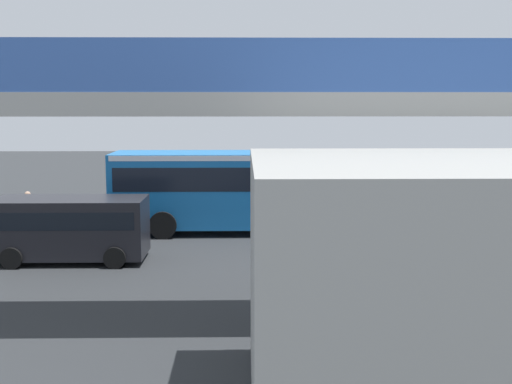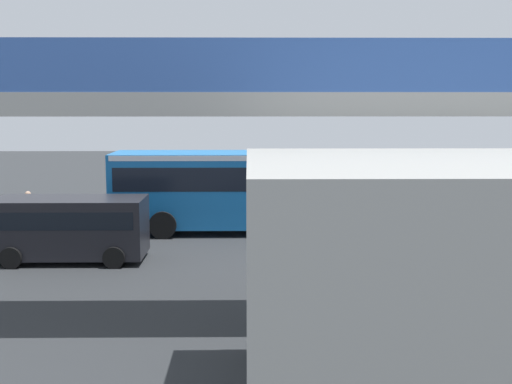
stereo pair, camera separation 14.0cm
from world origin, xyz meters
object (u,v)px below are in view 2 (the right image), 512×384
at_px(city_bus, 260,184).
at_px(parked_van, 70,225).
at_px(bicycle_orange, 457,231).
at_px(bicycle_red, 499,246).
at_px(pedestrian, 29,215).

distance_m(city_bus, parked_van, 7.75).
xyz_separation_m(parked_van, bicycle_orange, (-13.50, -2.84, -0.81)).
bearing_deg(city_bus, parked_van, 36.47).
height_order(parked_van, bicycle_red, parked_van).
height_order(city_bus, bicycle_red, city_bus).
height_order(bicycle_red, pedestrian, pedestrian).
bearing_deg(pedestrian, bicycle_red, 169.21).
bearing_deg(bicycle_orange, pedestrian, -2.30).
bearing_deg(bicycle_red, city_bus, -28.46).
distance_m(parked_van, pedestrian, 4.31).
height_order(parked_van, bicycle_orange, parked_van).
relative_size(parked_van, bicycle_red, 2.71).
distance_m(city_bus, bicycle_orange, 7.65).
xyz_separation_m(city_bus, bicycle_orange, (-7.30, 1.74, -1.51)).
distance_m(city_bus, pedestrian, 8.85).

